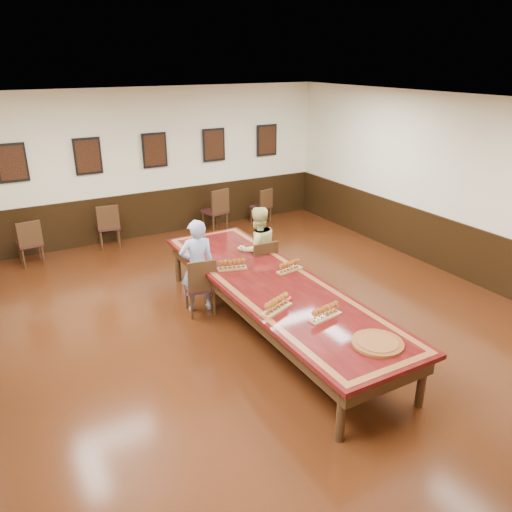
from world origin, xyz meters
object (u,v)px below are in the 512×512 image
spare_chair_c (215,210)px  spare_chair_a (29,242)px  conference_table (273,292)px  carved_platter (377,343)px  chair_woman (260,265)px  person_woman (258,249)px  chair_man (200,285)px  spare_chair_b (108,225)px  person_man (197,266)px  spare_chair_d (261,206)px

spare_chair_c → spare_chair_a: bearing=-11.6°
conference_table → spare_chair_c: bearing=75.4°
carved_platter → spare_chair_a: bearing=114.7°
spare_chair_c → chair_woman: bearing=65.9°
chair_woman → spare_chair_c: size_ratio=0.93×
conference_table → person_woman: bearing=69.4°
chair_man → carved_platter: chair_man is taller
conference_table → spare_chair_b: bearing=104.4°
person_man → person_woman: bearing=-160.1°
person_woman → carved_platter: size_ratio=1.98×
spare_chair_a → spare_chair_d: 5.19m
chair_woman → spare_chair_a: (-3.28, 3.22, -0.01)m
spare_chair_a → person_woman: bearing=131.7°
spare_chair_a → person_man: 3.94m
chair_man → person_woman: 1.28m
person_woman → spare_chair_d: bearing=-118.0°
spare_chair_a → chair_man: bearing=116.3°
chair_man → person_woman: person_woman is taller
person_woman → chair_woman: bearing=90.0°
person_man → person_woman: 1.21m
chair_woman → person_man: size_ratio=0.63×
spare_chair_d → person_woman: bearing=45.1°
spare_chair_c → chair_man: bearing=49.1°
chair_woman → spare_chair_b: size_ratio=1.00×
chair_woman → conference_table: chair_woman is taller
person_man → spare_chair_d: bearing=-122.4°
spare_chair_d → carved_platter: bearing=57.0°
chair_woman → spare_chair_a: chair_woman is taller
person_man → carved_platter: (0.87, -3.10, 0.02)m
chair_man → conference_table: chair_man is taller
spare_chair_a → spare_chair_b: size_ratio=0.97×
chair_woman → spare_chair_d: (1.92, 3.30, -0.04)m
chair_man → spare_chair_b: size_ratio=1.00×
spare_chair_c → person_man: size_ratio=0.68×
chair_woman → spare_chair_b: bearing=-61.0°
chair_man → spare_chair_d: bearing=-121.8°
spare_chair_a → person_man: (2.09, -3.33, 0.29)m
spare_chair_d → carved_platter: 6.90m
spare_chair_c → spare_chair_d: spare_chair_c is taller
chair_man → carved_platter: bearing=116.3°
spare_chair_b → chair_man: bearing=105.3°
chair_woman → person_man: person_man is taller
chair_woman → chair_man: bearing=12.6°
spare_chair_b → conference_table: 4.86m
person_woman → conference_table: bearing=72.1°
spare_chair_a → spare_chair_d: size_ratio=1.07×
spare_chair_c → carved_platter: spare_chair_c is taller
spare_chair_d → carved_platter: (-2.24, -6.52, 0.35)m
spare_chair_c → spare_chair_d: (1.24, 0.03, -0.08)m
spare_chair_b → conference_table: size_ratio=0.19×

